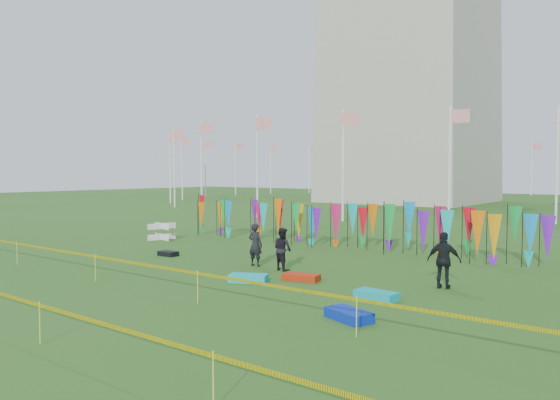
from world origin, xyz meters
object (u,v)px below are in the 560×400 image
Objects in this scene: person_left at (255,245)px; person_mid at (282,249)px; kite_bag_red at (301,277)px; box_kite at (162,231)px; person_right at (444,260)px; kite_bag_black at (168,254)px; kite_bag_teal at (376,295)px; kite_bag_blue at (349,315)px; kite_bag_turquoise at (248,278)px.

person_left is 1.05× the size of person_mid.
person_left is 1.36× the size of kite_bag_red.
person_right reaches higher than box_kite.
box_kite is 10.73m from person_mid.
person_left reaches higher than kite_bag_black.
person_right reaches higher than kite_bag_black.
kite_bag_teal is at bearing -8.67° from kite_bag_black.
person_right is 4.94m from kite_bag_blue.
person_left is 6.54m from kite_bag_teal.
kite_bag_blue is at bearing 154.47° from person_mid.
kite_bag_red is (-4.17, -1.69, -0.76)m from person_right.
kite_bag_black is (-6.31, 2.04, -0.03)m from kite_bag_turquoise.
kite_bag_teal reaches higher than kite_bag_red.
kite_bag_black is 0.70× the size of kite_bag_teal.
person_left is 7.17m from person_right.
kite_bag_turquoise is at bearing 19.57° from person_right.
box_kite is 9.43m from person_left.
person_mid is (10.29, -3.03, 0.33)m from box_kite.
person_right reaches higher than person_left.
person_left is 4.62m from kite_bag_black.
person_mid is at bearing 158.04° from kite_bag_teal.
kite_bag_red is 3.30m from kite_bag_teal.
kite_bag_black is at bearing 162.07° from kite_bag_turquoise.
person_right is (16.10, -2.46, 0.42)m from box_kite.
box_kite is 0.73× the size of kite_bag_turquoise.
kite_bag_blue is (4.92, -1.94, 0.00)m from kite_bag_turquoise.
person_mid is 1.31× the size of kite_bag_blue.
person_right is 4.56m from kite_bag_red.
box_kite reaches higher than kite_bag_teal.
box_kite is at bearing 160.85° from kite_bag_red.
person_right is 2.08× the size of kite_bag_black.
kite_bag_turquoise is (10.71, -5.38, -0.33)m from box_kite.
kite_bag_blue is 0.99× the size of kite_bag_teal.
kite_bag_red is at bearing 139.34° from kite_bag_blue.
kite_bag_red is at bearing 45.21° from kite_bag_turquoise.
person_mid is 1.30× the size of kite_bag_red.
kite_bag_turquoise is (0.41, -2.35, -0.65)m from person_mid.
person_mid is 2.09m from kite_bag_red.
person_mid reaches higher than kite_bag_teal.
person_mid is 6.88m from kite_bag_blue.
person_left is at bearing 126.00° from kite_bag_turquoise.
box_kite reaches higher than kite_bag_red.
person_mid is 5.94m from kite_bag_black.
person_right is at bearing -8.68° from box_kite.
kite_bag_blue reaches higher than kite_bag_teal.
kite_bag_blue is (6.68, -4.36, -0.69)m from person_left.
kite_bag_turquoise is at bearing 121.64° from person_left.
person_mid is at bearing -16.38° from box_kite.
kite_bag_teal is (-0.97, -2.52, -0.75)m from person_right.
kite_bag_teal is (10.73, -1.64, 0.02)m from kite_bag_black.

